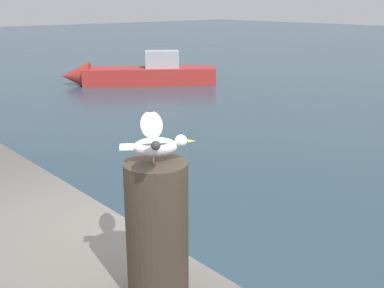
% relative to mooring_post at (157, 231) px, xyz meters
% --- Properties ---
extents(mooring_post, '(0.34, 0.34, 0.78)m').
position_rel_mooring_post_xyz_m(mooring_post, '(0.00, 0.00, 0.00)').
color(mooring_post, '#382D23').
rests_on(mooring_post, harbor_quay).
extents(seagull, '(0.59, 0.46, 0.21)m').
position_rel_mooring_post_xyz_m(seagull, '(0.00, 0.00, 0.51)').
color(seagull, tan).
rests_on(seagull, mooring_post).
extents(boat_red, '(4.39, 5.37, 1.46)m').
position_rel_mooring_post_xyz_m(boat_red, '(-13.19, 8.89, -1.49)').
color(boat_red, '#B72D28').
rests_on(boat_red, ground_plane).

